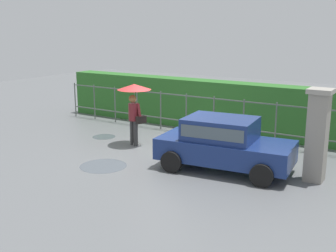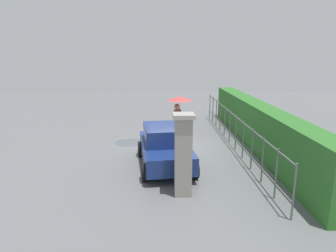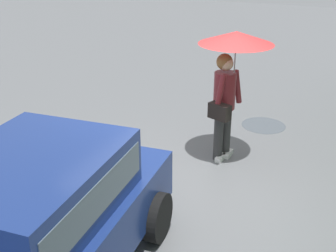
{
  "view_description": "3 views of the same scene",
  "coord_description": "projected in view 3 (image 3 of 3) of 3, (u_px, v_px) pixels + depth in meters",
  "views": [
    {
      "loc": [
        7.1,
        -10.93,
        3.91
      ],
      "look_at": [
        0.41,
        -0.49,
        1.0
      ],
      "focal_mm": 45.12,
      "sensor_mm": 36.0,
      "label": 1
    },
    {
      "loc": [
        12.88,
        -0.76,
        4.02
      ],
      "look_at": [
        0.36,
        -0.42,
        1.04
      ],
      "focal_mm": 32.27,
      "sensor_mm": 36.0,
      "label": 2
    },
    {
      "loc": [
        4.76,
        2.09,
        3.3
      ],
      "look_at": [
        0.29,
        -0.11,
        1.15
      ],
      "focal_mm": 46.26,
      "sensor_mm": 36.0,
      "label": 3
    }
  ],
  "objects": [
    {
      "name": "pedestrian",
      "position": [
        231.0,
        63.0,
        6.49
      ],
      "size": [
        1.13,
        1.13,
        2.07
      ],
      "rotation": [
        0.0,
        0.0,
        1.25
      ],
      "color": "#333333",
      "rests_on": "ground"
    },
    {
      "name": "puddle_far",
      "position": [
        264.0,
        125.0,
        8.34
      ],
      "size": [
        0.84,
        0.84,
        0.0
      ],
      "primitive_type": "cylinder",
      "color": "#4C545B",
      "rests_on": "ground"
    },
    {
      "name": "car",
      "position": [
        29.0,
        225.0,
        4.11
      ],
      "size": [
        3.88,
        2.2,
        1.48
      ],
      "rotation": [
        0.0,
        0.0,
        0.12
      ],
      "color": "navy",
      "rests_on": "ground"
    },
    {
      "name": "puddle_near",
      "position": [
        88.0,
        144.0,
        7.56
      ],
      "size": [
        1.36,
        1.36,
        0.0
      ],
      "primitive_type": "cylinder",
      "color": "#4C545B",
      "rests_on": "ground"
    },
    {
      "name": "ground_plane",
      "position": [
        184.0,
        195.0,
        6.08
      ],
      "size": [
        40.0,
        40.0,
        0.0
      ],
      "primitive_type": "plane",
      "color": "slate"
    }
  ]
}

